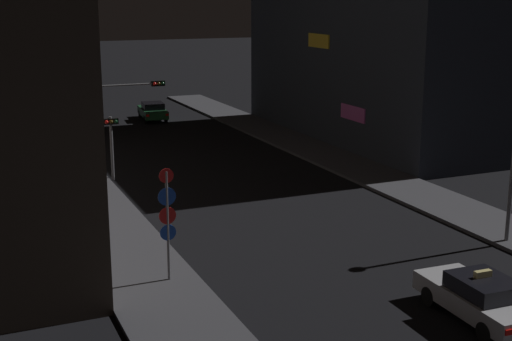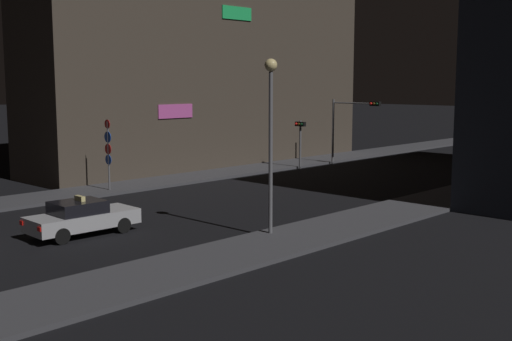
{
  "view_description": "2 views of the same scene",
  "coord_description": "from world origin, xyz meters",
  "px_view_note": "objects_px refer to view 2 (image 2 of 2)",
  "views": [
    {
      "loc": [
        -13.32,
        -9.68,
        9.66
      ],
      "look_at": [
        -0.91,
        19.33,
        1.95
      ],
      "focal_mm": 50.27,
      "sensor_mm": 36.0,
      "label": 1
    },
    {
      "loc": [
        23.66,
        -7.12,
        6.14
      ],
      "look_at": [
        0.33,
        16.97,
        1.53
      ],
      "focal_mm": 45.19,
      "sensor_mm": 36.0,
      "label": 2
    }
  ],
  "objects_px": {
    "taxi": "(82,217)",
    "sign_pole_left": "(108,149)",
    "far_car": "(503,148)",
    "traffic_light_overhead": "(351,118)",
    "street_lamp_near_block": "(271,116)",
    "traffic_light_left_kerb": "(300,134)"
  },
  "relations": [
    {
      "from": "taxi",
      "to": "sign_pole_left",
      "type": "relative_size",
      "value": 1.14
    },
    {
      "from": "far_car",
      "to": "sign_pole_left",
      "type": "distance_m",
      "value": 33.98
    },
    {
      "from": "traffic_light_overhead",
      "to": "street_lamp_near_block",
      "type": "bearing_deg",
      "value": -62.14
    },
    {
      "from": "sign_pole_left",
      "to": "traffic_light_left_kerb",
      "type": "bearing_deg",
      "value": 85.08
    },
    {
      "from": "traffic_light_left_kerb",
      "to": "sign_pole_left",
      "type": "bearing_deg",
      "value": -94.92
    },
    {
      "from": "traffic_light_left_kerb",
      "to": "taxi",
      "type": "bearing_deg",
      "value": -72.84
    },
    {
      "from": "far_car",
      "to": "traffic_light_overhead",
      "type": "xyz_separation_m",
      "value": [
        -5.42,
        -14.12,
        2.83
      ]
    },
    {
      "from": "far_car",
      "to": "traffic_light_overhead",
      "type": "distance_m",
      "value": 15.39
    },
    {
      "from": "far_car",
      "to": "street_lamp_near_block",
      "type": "relative_size",
      "value": 0.67
    },
    {
      "from": "taxi",
      "to": "sign_pole_left",
      "type": "xyz_separation_m",
      "value": [
        -7.9,
        6.46,
        1.69
      ]
    },
    {
      "from": "taxi",
      "to": "far_car",
      "type": "height_order",
      "value": "taxi"
    },
    {
      "from": "traffic_light_overhead",
      "to": "street_lamp_near_block",
      "type": "xyz_separation_m",
      "value": [
        10.65,
        -20.14,
        1.28
      ]
    },
    {
      "from": "far_car",
      "to": "traffic_light_left_kerb",
      "type": "relative_size",
      "value": 1.33
    },
    {
      "from": "taxi",
      "to": "traffic_light_overhead",
      "type": "bearing_deg",
      "value": 101.17
    },
    {
      "from": "traffic_light_left_kerb",
      "to": "street_lamp_near_block",
      "type": "height_order",
      "value": "street_lamp_near_block"
    },
    {
      "from": "street_lamp_near_block",
      "to": "traffic_light_left_kerb",
      "type": "bearing_deg",
      "value": 126.93
    },
    {
      "from": "traffic_light_left_kerb",
      "to": "sign_pole_left",
      "type": "height_order",
      "value": "sign_pole_left"
    },
    {
      "from": "taxi",
      "to": "far_car",
      "type": "xyz_separation_m",
      "value": [
        0.44,
        39.35,
        -0.0
      ]
    },
    {
      "from": "traffic_light_overhead",
      "to": "traffic_light_left_kerb",
      "type": "height_order",
      "value": "traffic_light_overhead"
    },
    {
      "from": "traffic_light_left_kerb",
      "to": "street_lamp_near_block",
      "type": "bearing_deg",
      "value": -53.07
    },
    {
      "from": "traffic_light_overhead",
      "to": "sign_pole_left",
      "type": "relative_size",
      "value": 1.24
    },
    {
      "from": "traffic_light_left_kerb",
      "to": "sign_pole_left",
      "type": "xyz_separation_m",
      "value": [
        -1.29,
        -14.97,
        -0.07
      ]
    }
  ]
}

